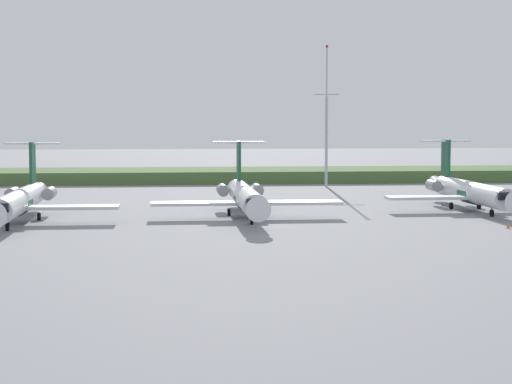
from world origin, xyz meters
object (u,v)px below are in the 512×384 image
Objects in this scene: regional_jet_fourth at (470,191)px; antenna_mast at (326,128)px; regional_jet_third at (246,196)px; regional_jet_second at (20,200)px; safety_cone_front_marker at (508,226)px.

regional_jet_fourth is 1.24× the size of antenna_mast.
antenna_mast is at bearing 69.27° from regional_jet_third.
regional_jet_second is 54.79m from safety_cone_front_marker.
regional_jet_fourth is at bearing -75.72° from antenna_mast.
regional_jet_fourth is 45.96m from antenna_mast.
antenna_mast is (18.64, 49.27, 7.80)m from regional_jet_third.
antenna_mast reaches higher than regional_jet_second.
regional_jet_third is at bearing 7.08° from regional_jet_second.
antenna_mast reaches higher than regional_jet_fourth.
regional_jet_second is at bearing -130.53° from antenna_mast.
regional_jet_second is 56.36× the size of safety_cone_front_marker.
regional_jet_second is 26.48m from regional_jet_third.
regional_jet_third is 1.24× the size of antenna_mast.
safety_cone_front_marker is (-2.47, -19.65, -2.26)m from regional_jet_fourth.
regional_jet_fourth is 19.93m from safety_cone_front_marker.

